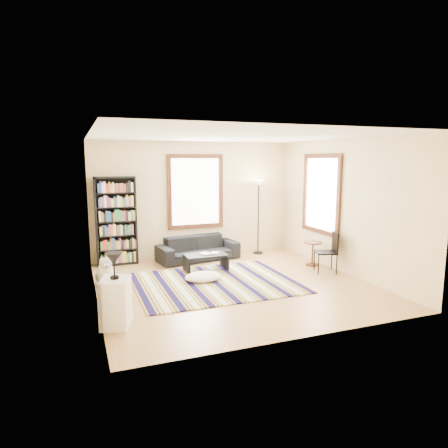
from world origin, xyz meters
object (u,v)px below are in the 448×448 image
object	(u,v)px
sofa	(198,248)
floor_cushion	(203,277)
dog	(105,270)
side_table	(313,254)
bookshelf	(116,221)
coffee_table	(206,262)
floor_lamp	(258,217)
white_cabinet	(116,302)
folding_chair	(326,252)

from	to	relation	value
sofa	floor_cushion	size ratio (longest dim) A/B	2.65
sofa	dog	bearing A→B (deg)	-159.74
floor_cushion	side_table	xyz separation A→B (m)	(2.68, 0.27, 0.18)
bookshelf	coffee_table	distance (m)	2.26
coffee_table	floor_lamp	size ratio (longest dim) A/B	0.48
side_table	floor_cushion	bearing A→B (deg)	-174.27
coffee_table	white_cabinet	xyz separation A→B (m)	(-2.10, -2.29, 0.17)
sofa	coffee_table	size ratio (longest dim) A/B	2.14
white_cabinet	folding_chair	bearing A→B (deg)	33.64
floor_cushion	folding_chair	xyz separation A→B (m)	(2.63, -0.30, 0.34)
side_table	sofa	bearing A→B (deg)	148.57
floor_cushion	side_table	distance (m)	2.70
side_table	white_cabinet	bearing A→B (deg)	-157.67
sofa	side_table	size ratio (longest dim) A/B	3.57
bookshelf	side_table	bearing A→B (deg)	-21.97
floor_cushion	side_table	world-z (taller)	side_table
floor_cushion	white_cabinet	world-z (taller)	white_cabinet
floor_lamp	folding_chair	distance (m)	2.20
floor_lamp	side_table	size ratio (longest dim) A/B	3.44
bookshelf	white_cabinet	size ratio (longest dim) A/B	2.86
sofa	bookshelf	xyz separation A→B (m)	(-1.84, 0.27, 0.72)
sofa	folding_chair	distance (m)	2.97
floor_lamp	folding_chair	bearing A→B (deg)	-73.68
side_table	folding_chair	bearing A→B (deg)	-95.05
sofa	bookshelf	world-z (taller)	bookshelf
floor_lamp	side_table	distance (m)	1.76
side_table	floor_lamp	bearing A→B (deg)	113.62
floor_lamp	side_table	bearing A→B (deg)	-66.38
sofa	white_cabinet	xyz separation A→B (m)	(-2.22, -3.24, 0.07)
side_table	dog	distance (m)	4.51
coffee_table	floor_cushion	world-z (taller)	coffee_table
floor_cushion	floor_lamp	xyz separation A→B (m)	(2.03, 1.76, 0.84)
sofa	bookshelf	bearing A→B (deg)	163.21
floor_lamp	dog	distance (m)	4.12
floor_lamp	side_table	xyz separation A→B (m)	(0.65, -1.49, -0.66)
sofa	floor_lamp	size ratio (longest dim) A/B	1.04
sofa	side_table	distance (m)	2.67
folding_chair	dog	size ratio (longest dim) A/B	1.48
floor_lamp	floor_cushion	bearing A→B (deg)	-139.07
folding_chair	white_cabinet	bearing A→B (deg)	-144.59
bookshelf	coffee_table	bearing A→B (deg)	-35.36
bookshelf	side_table	xyz separation A→B (m)	(4.12, -1.66, -0.73)
dog	folding_chair	bearing A→B (deg)	-11.29
floor_lamp	dog	xyz separation A→B (m)	(-3.85, -1.32, -0.64)
floor_cushion	folding_chair	world-z (taller)	folding_chair
sofa	dog	distance (m)	2.54
bookshelf	floor_lamp	bearing A→B (deg)	-2.81
sofa	coffee_table	bearing A→B (deg)	-105.66
sofa	folding_chair	world-z (taller)	folding_chair
folding_chair	sofa	bearing A→B (deg)	158.02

